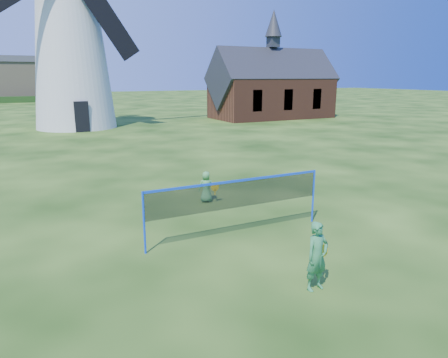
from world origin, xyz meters
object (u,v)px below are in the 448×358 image
at_px(chapel, 272,88).
at_px(player_girl, 317,256).
at_px(badminton_net, 237,195).
at_px(windmill, 70,43).
at_px(player_boy, 206,187).

bearing_deg(chapel, player_girl, -121.48).
height_order(chapel, badminton_net, chapel).
relative_size(windmill, chapel, 1.55).
relative_size(player_girl, player_boy, 1.34).
relative_size(chapel, player_boy, 11.74).
bearing_deg(chapel, badminton_net, -124.52).
distance_m(badminton_net, player_girl, 3.20).
xyz_separation_m(windmill, badminton_net, (0.58, -26.83, -5.53)).
bearing_deg(badminton_net, player_boy, 80.51).
distance_m(windmill, player_boy, 24.47).
height_order(windmill, player_girl, windmill).
xyz_separation_m(player_girl, player_boy, (0.45, 6.34, -0.18)).
height_order(windmill, chapel, windmill).
bearing_deg(badminton_net, player_girl, -88.57).
bearing_deg(chapel, windmill, 179.62).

